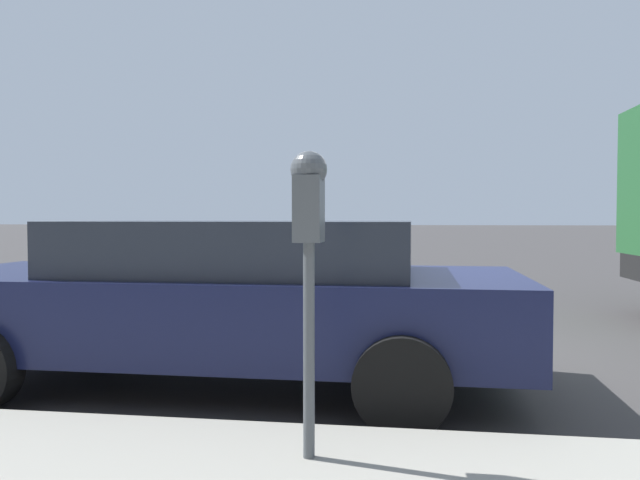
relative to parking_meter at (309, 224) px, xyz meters
The scene contains 3 objects.
ground_plane 3.07m from the parking_meter, ahead, with size 220.00×220.00×0.00m, color #3D3A3A.
parking_meter is the anchor object (origin of this frame).
car_navy 2.14m from the parking_meter, 28.64° to the left, with size 2.17×4.87×1.36m.
Camera 1 is at (-5.88, -0.06, 1.39)m, focal length 35.00 mm.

